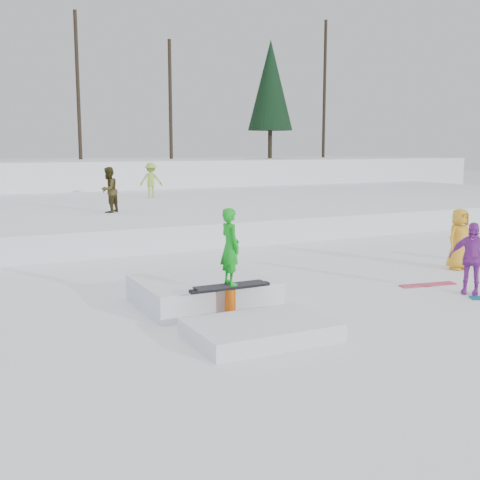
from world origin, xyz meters
name	(u,v)px	position (x,y,z in m)	size (l,w,h in m)	color
ground	(263,310)	(0.00, 0.00, 0.00)	(120.00, 120.00, 0.00)	white
snow_berm	(36,179)	(0.00, 30.00, 1.20)	(60.00, 14.00, 2.40)	white
snow_midrise	(85,213)	(0.00, 16.00, 0.40)	(50.00, 18.00, 0.80)	white
treeline	(135,80)	(6.18, 28.28, 7.45)	(40.24, 4.22, 10.50)	black
walker_olive	(109,190)	(0.03, 11.89, 1.64)	(0.82, 0.64, 1.69)	#332D11
walker_ygreen	(151,180)	(3.57, 17.61, 1.64)	(1.08, 0.62, 1.68)	#93C33E
spectator_purple	(471,258)	(4.74, -0.87, 0.80)	(0.93, 0.39, 1.59)	purple
spectator_yellow	(459,239)	(6.58, 1.22, 0.81)	(0.79, 0.51, 1.62)	gold
loose_board_red	(428,285)	(4.50, 0.15, 0.01)	(1.40, 0.28, 0.03)	#BB3654
jib_rail_feature	(217,298)	(-0.89, 0.21, 0.30)	(2.60, 4.40, 2.11)	white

